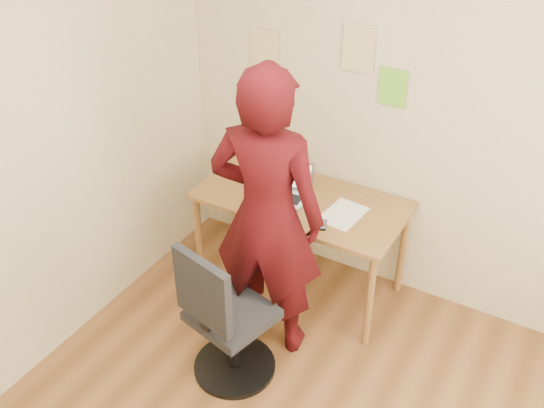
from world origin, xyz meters
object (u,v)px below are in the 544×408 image
Objects in this scene: office_chair at (225,324)px; person at (267,217)px; laptop at (287,188)px; phone at (322,225)px; desk at (301,209)px.

person reaches higher than office_chair.
person is at bearing -78.25° from laptop.
phone is at bearing -35.30° from laptop.
person reaches higher than phone.
desk is at bearing 119.31° from phone.
office_chair is at bearing -88.01° from laptop.
laptop is 0.17× the size of person.
laptop reaches higher than phone.
phone is 0.44m from person.
office_chair reaches higher than laptop.
phone is at bearing 85.38° from office_chair.
phone reaches higher than desk.
phone is 0.07× the size of person.
office_chair reaches higher than phone.
laptop is at bearing -82.93° from person.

